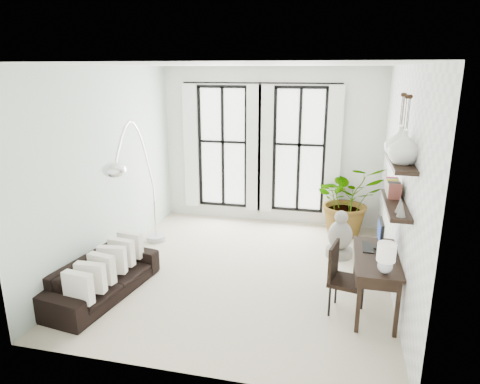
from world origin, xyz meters
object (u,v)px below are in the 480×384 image
(plant, at_px, (348,200))
(desk, at_px, (376,261))
(arc_lamp, at_px, (135,154))
(buddha, at_px, (340,237))
(sofa, at_px, (102,278))
(desk_chair, at_px, (341,274))

(plant, xyz_separation_m, desk, (0.34, -2.79, 0.02))
(arc_lamp, distance_m, buddha, 3.70)
(sofa, relative_size, arc_lamp, 0.78)
(sofa, height_order, buddha, buddha)
(sofa, relative_size, plant, 1.32)
(sofa, relative_size, desk_chair, 1.98)
(desk, relative_size, desk_chair, 1.39)
(plant, xyz_separation_m, desk_chair, (-0.10, -2.90, -0.17))
(desk_chair, xyz_separation_m, arc_lamp, (-3.21, 0.72, 1.34))
(arc_lamp, bearing_deg, plant, 33.37)
(desk, xyz_separation_m, buddha, (-0.45, 1.70, -0.38))
(plant, bearing_deg, desk, -83.13)
(sofa, bearing_deg, desk, -75.00)
(desk, xyz_separation_m, arc_lamp, (-3.64, 0.61, 1.15))
(plant, bearing_deg, buddha, -96.00)
(desk, height_order, arc_lamp, arc_lamp)
(arc_lamp, height_order, buddha, arc_lamp)
(buddha, bearing_deg, desk, -75.11)
(arc_lamp, bearing_deg, sofa, -95.49)
(desk, relative_size, arc_lamp, 0.55)
(desk, bearing_deg, buddha, 104.89)
(arc_lamp, relative_size, buddha, 2.90)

